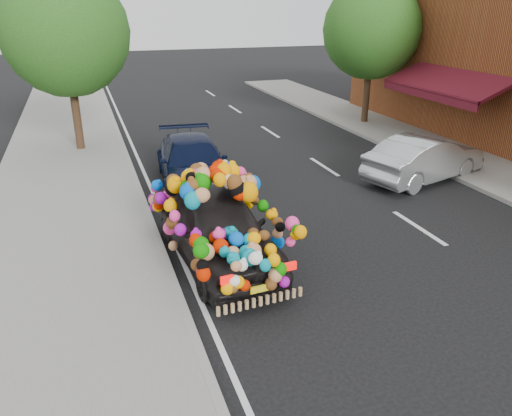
# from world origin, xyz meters

# --- Properties ---
(ground) EXTENTS (100.00, 100.00, 0.00)m
(ground) POSITION_xyz_m (0.00, 0.00, 0.00)
(ground) COLOR black
(ground) RESTS_ON ground
(sidewalk) EXTENTS (4.00, 60.00, 0.12)m
(sidewalk) POSITION_xyz_m (-4.30, 0.00, 0.06)
(sidewalk) COLOR gray
(sidewalk) RESTS_ON ground
(kerb) EXTENTS (0.15, 60.00, 0.13)m
(kerb) POSITION_xyz_m (-2.35, 0.00, 0.07)
(kerb) COLOR gray
(kerb) RESTS_ON ground
(footpath_far) EXTENTS (3.00, 40.00, 0.12)m
(footpath_far) POSITION_xyz_m (8.20, 3.00, 0.06)
(footpath_far) COLOR gray
(footpath_far) RESTS_ON ground
(lane_markings) EXTENTS (6.00, 50.00, 0.01)m
(lane_markings) POSITION_xyz_m (3.60, 0.00, 0.01)
(lane_markings) COLOR silver
(lane_markings) RESTS_ON ground
(tree_near_sidewalk) EXTENTS (4.20, 4.20, 6.13)m
(tree_near_sidewalk) POSITION_xyz_m (-3.80, 9.50, 4.02)
(tree_near_sidewalk) COLOR #332114
(tree_near_sidewalk) RESTS_ON ground
(tree_far_b) EXTENTS (4.00, 4.00, 5.90)m
(tree_far_b) POSITION_xyz_m (8.00, 10.00, 3.89)
(tree_far_b) COLOR #332114
(tree_far_b) RESTS_ON ground
(plush_art_car) EXTENTS (2.38, 4.53, 2.08)m
(plush_art_car) POSITION_xyz_m (-1.29, 0.04, 1.06)
(plush_art_car) COLOR black
(plush_art_car) RESTS_ON ground
(navy_sedan) EXTENTS (2.30, 4.76, 1.34)m
(navy_sedan) POSITION_xyz_m (-0.77, 4.70, 0.67)
(navy_sedan) COLOR black
(navy_sedan) RESTS_ON ground
(silver_hatchback) EXTENTS (4.28, 2.51, 1.33)m
(silver_hatchback) POSITION_xyz_m (5.80, 2.88, 0.67)
(silver_hatchback) COLOR #A4A8AC
(silver_hatchback) RESTS_ON ground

